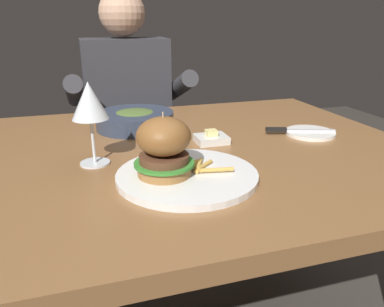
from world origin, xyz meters
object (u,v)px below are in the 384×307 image
main_plate (187,175)px  butter_dish (211,138)px  wine_glass (89,103)px  bread_plate (310,133)px  table_knife (294,130)px  diner_person (129,133)px  soup_bowl (135,119)px  burger_sandwich (164,147)px

main_plate → butter_dish: butter_dish is taller
wine_glass → bread_plate: 0.63m
bread_plate → wine_glass: bearing=-175.0°
table_knife → butter_dish: 0.26m
main_plate → diner_person: 0.97m
main_plate → soup_bowl: size_ratio=1.27×
main_plate → bread_plate: bearing=24.7°
soup_bowl → burger_sandwich: bearing=-90.6°
bread_plate → diner_person: diner_person is taller
wine_glass → bread_plate: (0.62, 0.05, -0.14)m
burger_sandwich → wine_glass: bearing=133.5°
bread_plate → diner_person: bearing=120.0°
wine_glass → bread_plate: size_ratio=1.35×
wine_glass → main_plate: bearing=-38.7°
butter_dish → diner_person: diner_person is taller
wine_glass → soup_bowl: (0.14, 0.27, -0.12)m
soup_bowl → butter_dish: bearing=-49.4°
main_plate → soup_bowl: 0.42m
main_plate → soup_bowl: soup_bowl is taller
diner_person → wine_glass: bearing=-102.9°
wine_glass → table_knife: 0.59m
main_plate → butter_dish: size_ratio=3.53×
main_plate → wine_glass: 0.27m
butter_dish → wine_glass: bearing=-167.7°
wine_glass → soup_bowl: wine_glass is taller
diner_person → table_knife: bearing=-62.3°
soup_bowl → table_knife: bearing=-25.3°
main_plate → soup_bowl: (-0.04, 0.42, 0.02)m
burger_sandwich → wine_glass: (-0.13, 0.14, 0.07)m
bread_plate → main_plate: bearing=-155.3°
burger_sandwich → butter_dish: (0.18, 0.21, -0.06)m
butter_dish → diner_person: bearing=100.0°
table_knife → soup_bowl: (-0.43, 0.20, 0.01)m
table_knife → diner_person: diner_person is taller
bread_plate → diner_person: 0.88m
butter_dish → diner_person: 0.77m
main_plate → burger_sandwich: burger_sandwich is taller
burger_sandwich → bread_plate: burger_sandwich is taller
main_plate → burger_sandwich: bearing=174.8°
table_knife → diner_person: size_ratio=0.17×
butter_dish → soup_bowl: (-0.18, 0.20, 0.02)m
bread_plate → butter_dish: (-0.30, 0.01, 0.01)m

